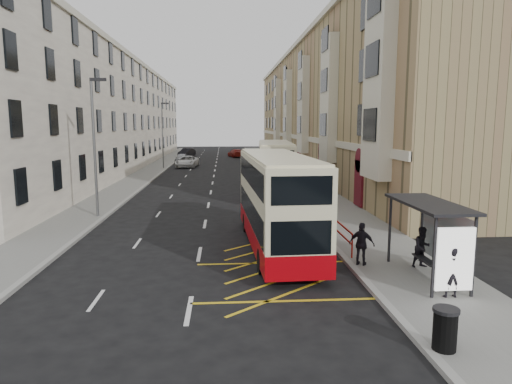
{
  "coord_description": "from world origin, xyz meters",
  "views": [
    {
      "loc": [
        1.09,
        -15.13,
        5.54
      ],
      "look_at": [
        2.65,
        6.84,
        2.25
      ],
      "focal_mm": 32.0,
      "sensor_mm": 36.0,
      "label": 1
    }
  ],
  "objects": [
    {
      "name": "ground",
      "position": [
        0.0,
        0.0,
        0.0
      ],
      "size": [
        200.0,
        200.0,
        0.0
      ],
      "primitive_type": "plane",
      "color": "black",
      "rests_on": "ground"
    },
    {
      "name": "litter_bin",
      "position": [
        6.35,
        -5.15,
        0.69
      ],
      "size": [
        0.63,
        0.63,
        1.04
      ],
      "color": "black",
      "rests_on": "pavement_right"
    },
    {
      "name": "bus_shelter",
      "position": [
        8.34,
        -0.39,
        2.14
      ],
      "size": [
        1.65,
        4.25,
        2.7
      ],
      "color": "black",
      "rests_on": "pavement_right"
    },
    {
      "name": "double_decker_rear",
      "position": [
        5.0,
        19.38,
        2.14
      ],
      "size": [
        3.17,
        10.67,
        4.2
      ],
      "rotation": [
        0.0,
        0.0,
        -0.07
      ],
      "color": "beige",
      "rests_on": "ground"
    },
    {
      "name": "car_dark",
      "position": [
        -5.2,
        63.54,
        0.73
      ],
      "size": [
        2.91,
        4.71,
        1.47
      ],
      "primitive_type": "imported",
      "rotation": [
        0.0,
        0.0,
        -0.33
      ],
      "color": "black",
      "rests_on": "ground"
    },
    {
      "name": "double_decker_front",
      "position": [
        3.42,
        4.64,
        2.14
      ],
      "size": [
        2.83,
        10.64,
        4.21
      ],
      "rotation": [
        0.0,
        0.0,
        0.04
      ],
      "color": "beige",
      "rests_on": "ground"
    },
    {
      "name": "pavement_right",
      "position": [
        8.0,
        30.0,
        0.07
      ],
      "size": [
        4.0,
        120.0,
        0.15
      ],
      "primitive_type": "cube",
      "color": "slate",
      "rests_on": "ground"
    },
    {
      "name": "street_lamp_far",
      "position": [
        -6.35,
        42.0,
        4.64
      ],
      "size": [
        0.93,
        0.18,
        8.0
      ],
      "color": "slate",
      "rests_on": "pavement_left"
    },
    {
      "name": "terrace_left",
      "position": [
        -13.43,
        45.5,
        6.52
      ],
      "size": [
        9.18,
        79.0,
        13.25
      ],
      "color": "white",
      "rests_on": "ground"
    },
    {
      "name": "pavement_left",
      "position": [
        -7.5,
        30.0,
        0.07
      ],
      "size": [
        3.0,
        120.0,
        0.15
      ],
      "primitive_type": "cube",
      "color": "slate",
      "rests_on": "ground"
    },
    {
      "name": "white_van",
      "position": [
        -3.65,
        44.37,
        0.73
      ],
      "size": [
        3.0,
        5.51,
        1.47
      ],
      "primitive_type": "imported",
      "rotation": [
        0.0,
        0.0,
        -0.11
      ],
      "color": "silver",
      "rests_on": "ground"
    },
    {
      "name": "pedestrian_near",
      "position": [
        8.14,
        -1.89,
        0.96
      ],
      "size": [
        0.61,
        0.42,
        1.62
      ],
      "primitive_type": "imported",
      "rotation": [
        0.0,
        0.0,
        3.19
      ],
      "color": "black",
      "rests_on": "pavement_right"
    },
    {
      "name": "pedestrian_mid",
      "position": [
        8.57,
        1.12,
        0.93
      ],
      "size": [
        0.85,
        0.72,
        1.56
      ],
      "primitive_type": "imported",
      "rotation": [
        0.0,
        0.0,
        0.18
      ],
      "color": "black",
      "rests_on": "pavement_right"
    },
    {
      "name": "car_silver",
      "position": [
        -4.95,
        50.93,
        0.69
      ],
      "size": [
        1.88,
        4.12,
        1.37
      ],
      "primitive_type": "imported",
      "rotation": [
        0.0,
        0.0,
        -0.06
      ],
      "color": "#A9ADB2",
      "rests_on": "ground"
    },
    {
      "name": "kerb_right",
      "position": [
        6.0,
        30.0,
        0.07
      ],
      "size": [
        0.25,
        120.0,
        0.15
      ],
      "primitive_type": "cube",
      "color": "gray",
      "rests_on": "ground"
    },
    {
      "name": "pedestrian_far",
      "position": [
        6.35,
        1.55,
        0.98
      ],
      "size": [
        1.05,
        0.84,
        1.67
      ],
      "primitive_type": "imported",
      "rotation": [
        0.0,
        0.0,
        2.62
      ],
      "color": "black",
      "rests_on": "pavement_right"
    },
    {
      "name": "car_red",
      "position": [
        3.13,
        62.33,
        0.67
      ],
      "size": [
        2.95,
        4.94,
        1.34
      ],
      "primitive_type": "imported",
      "rotation": [
        0.0,
        0.0,
        3.39
      ],
      "color": "maroon",
      "rests_on": "ground"
    },
    {
      "name": "road_markings",
      "position": [
        0.0,
        45.0,
        0.01
      ],
      "size": [
        10.0,
        110.0,
        0.01
      ],
      "primitive_type": null,
      "color": "silver",
      "rests_on": "ground"
    },
    {
      "name": "kerb_left",
      "position": [
        -6.0,
        30.0,
        0.07
      ],
      "size": [
        0.25,
        120.0,
        0.15
      ],
      "primitive_type": "cube",
      "color": "gray",
      "rests_on": "ground"
    },
    {
      "name": "street_lamp_near",
      "position": [
        -6.35,
        12.0,
        4.64
      ],
      "size": [
        0.93,
        0.18,
        8.0
      ],
      "color": "slate",
      "rests_on": "pavement_left"
    },
    {
      "name": "guard_railing",
      "position": [
        6.25,
        5.75,
        0.86
      ],
      "size": [
        0.06,
        6.56,
        1.01
      ],
      "color": "#A90B02",
      "rests_on": "pavement_right"
    },
    {
      "name": "terrace_right",
      "position": [
        14.88,
        45.38,
        7.52
      ],
      "size": [
        10.75,
        79.0,
        15.25
      ],
      "color": "#998759",
      "rests_on": "ground"
    }
  ]
}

